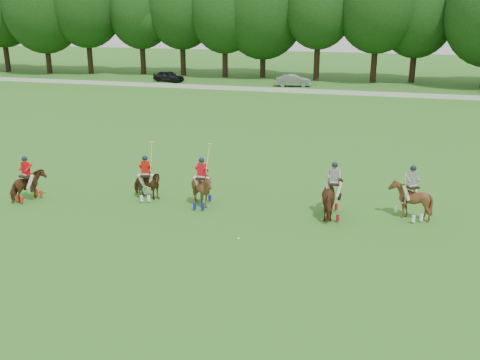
% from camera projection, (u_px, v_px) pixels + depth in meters
% --- Properties ---
extents(ground, '(180.00, 180.00, 0.00)m').
position_uv_depth(ground, '(157.00, 243.00, 20.52)').
color(ground, '#307220').
rests_on(ground, ground).
extents(tree_line, '(117.98, 14.32, 14.75)m').
position_uv_depth(tree_line, '(322.00, 9.00, 61.99)').
color(tree_line, black).
rests_on(tree_line, ground).
extents(boundary_rail, '(120.00, 0.10, 0.44)m').
position_uv_depth(boundary_rail, '(304.00, 91.00, 55.33)').
color(boundary_rail, white).
rests_on(boundary_rail, ground).
extents(car_left, '(4.07, 2.36, 1.30)m').
position_uv_depth(car_left, '(169.00, 76.00, 63.48)').
color(car_left, black).
rests_on(car_left, ground).
extents(car_mid, '(4.13, 2.05, 1.30)m').
position_uv_depth(car_mid, '(293.00, 81.00, 59.79)').
color(car_mid, gray).
rests_on(car_mid, ground).
extents(polo_red_a, '(1.26, 1.82, 2.13)m').
position_uv_depth(polo_red_a, '(28.00, 185.00, 24.76)').
color(polo_red_a, '#4C2314').
rests_on(polo_red_a, ground).
extents(polo_red_b, '(1.63, 1.49, 2.66)m').
position_uv_depth(polo_red_b, '(146.00, 184.00, 24.93)').
color(polo_red_b, '#4C2314').
rests_on(polo_red_b, ground).
extents(polo_red_c, '(1.35, 1.50, 2.84)m').
position_uv_depth(polo_red_c, '(202.00, 189.00, 23.99)').
color(polo_red_c, '#4C2314').
rests_on(polo_red_c, ground).
extents(polo_stripe_a, '(1.33, 2.19, 2.44)m').
position_uv_depth(polo_stripe_a, '(333.00, 197.00, 22.80)').
color(polo_stripe_a, '#4C2314').
rests_on(polo_stripe_a, ground).
extents(polo_stripe_b, '(1.93, 1.98, 2.35)m').
position_uv_depth(polo_stripe_b, '(410.00, 199.00, 22.66)').
color(polo_stripe_b, '#4C2314').
rests_on(polo_stripe_b, ground).
extents(polo_ball, '(0.09, 0.09, 0.09)m').
position_uv_depth(polo_ball, '(238.00, 238.00, 20.80)').
color(polo_ball, white).
rests_on(polo_ball, ground).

